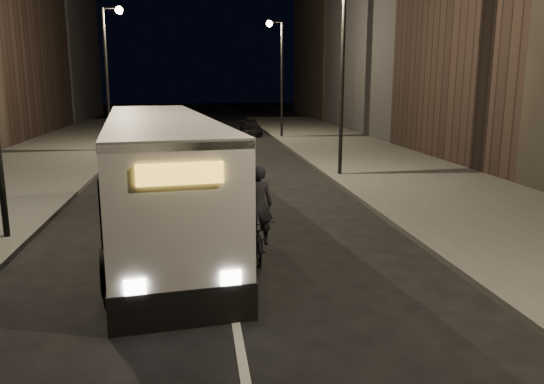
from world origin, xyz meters
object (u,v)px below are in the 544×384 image
object	(u,v)px
car_far	(251,128)
streetlight_right_far	(278,63)
car_near	(218,137)
cyclist_on_bicycle	(257,227)
city_bus	(160,171)
streetlight_right_mid	(337,51)
streetlight_left_far	(110,59)
car_mid	(146,140)

from	to	relation	value
car_far	streetlight_right_far	bearing A→B (deg)	-54.24
streetlight_right_far	car_near	size ratio (longest dim) A/B	2.06
car_near	car_far	size ratio (longest dim) A/B	1.01
cyclist_on_bicycle	car_far	world-z (taller)	cyclist_on_bicycle
car_far	city_bus	bearing A→B (deg)	-99.16
city_bus	streetlight_right_mid	bearing A→B (deg)	41.22
streetlight_right_far	city_bus	xyz separation A→B (m)	(-6.93, -23.75, -3.60)
streetlight_left_far	car_near	distance (m)	7.85
streetlight_right_far	streetlight_left_far	bearing A→B (deg)	-150.64
car_mid	streetlight_right_mid	bearing A→B (deg)	128.95
streetlight_right_mid	car_near	xyz separation A→B (m)	(-4.53, 11.40, -4.69)
cyclist_on_bicycle	car_far	xyz separation A→B (m)	(2.82, 28.80, -0.20)
streetlight_left_far	car_mid	size ratio (longest dim) A/B	2.17
streetlight_right_far	cyclist_on_bicycle	bearing A→B (deg)	-99.85
streetlight_left_far	cyclist_on_bicycle	distance (m)	21.61
streetlight_left_far	streetlight_right_mid	bearing A→B (deg)	-43.16
streetlight_right_mid	streetlight_left_far	world-z (taller)	same
streetlight_right_mid	car_near	bearing A→B (deg)	111.68
streetlight_right_far	car_far	size ratio (longest dim) A/B	2.09
car_mid	city_bus	bearing A→B (deg)	94.90
streetlight_left_far	car_far	world-z (taller)	streetlight_left_far
streetlight_right_mid	city_bus	size ratio (longest dim) A/B	0.66
cyclist_on_bicycle	car_mid	bearing A→B (deg)	103.16
streetlight_right_far	car_mid	size ratio (longest dim) A/B	2.17
car_near	cyclist_on_bicycle	bearing A→B (deg)	-93.22
cyclist_on_bicycle	car_near	xyz separation A→B (m)	(0.02, 21.61, -0.09)
city_bus	car_near	bearing A→B (deg)	75.88
streetlight_right_mid	car_mid	xyz separation A→B (m)	(-8.93, 10.53, -4.75)
streetlight_left_far	car_mid	distance (m)	5.08
car_near	car_mid	size ratio (longest dim) A/B	1.05
streetlight_left_far	car_near	bearing A→B (deg)	12.88
streetlight_left_far	car_far	distance (m)	13.29
city_bus	car_near	world-z (taller)	city_bus
city_bus	car_mid	distance (m)	18.43
city_bus	streetlight_right_far	bearing A→B (deg)	66.75
streetlight_right_mid	streetlight_right_far	xyz separation A→B (m)	(0.00, 16.00, 0.00)
city_bus	car_far	xyz separation A→B (m)	(5.20, 26.34, -1.20)
cyclist_on_bicycle	streetlight_right_far	bearing A→B (deg)	81.38
streetlight_left_far	car_far	xyz separation A→B (m)	(8.93, 8.59, -4.80)
car_mid	car_far	xyz separation A→B (m)	(7.20, 8.06, -0.05)
car_near	car_far	bearing A→B (deg)	65.55
streetlight_left_far	city_bus	distance (m)	18.49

